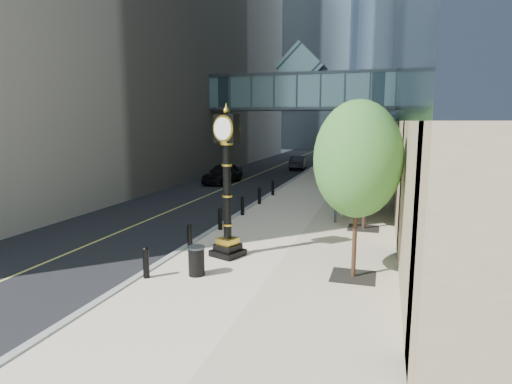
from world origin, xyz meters
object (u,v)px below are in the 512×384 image
Objects in this scene: car_far at (298,163)px; pedestrian at (339,201)px; car_near at (223,173)px; street_clock at (227,194)px; trash_bin at (196,262)px.

pedestrian is at bearing 101.70° from car_far.
pedestrian is 14.49m from car_near.
car_far is (-3.19, 29.45, -1.69)m from street_clock.
trash_bin is (-0.26, -2.19, -1.89)m from street_clock.
street_clock is 1.15× the size of car_near.
car_near is 1.12× the size of car_far.
car_far is at bearing 76.61° from car_near.
street_clock is at bearing 73.20° from pedestrian.
car_near is at bearing -38.09° from pedestrian.
trash_bin is 31.78m from car_far.
pedestrian reaches higher than car_near.
pedestrian is 0.37× the size of car_near.
trash_bin is at bearing 90.64° from car_far.
street_clock reaches higher than pedestrian.
trash_bin is 21.02m from car_near.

